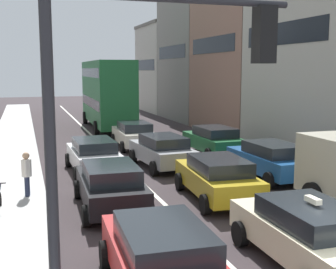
% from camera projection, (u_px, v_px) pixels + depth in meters
% --- Properties ---
extents(sidewalk_left, '(2.60, 64.00, 0.14)m').
position_uv_depth(sidewalk_left, '(13.00, 147.00, 25.37)').
color(sidewalk_left, '#BCBCBC').
rests_on(sidewalk_left, ground).
extents(lane_stripe_left, '(0.16, 60.00, 0.01)m').
position_uv_depth(lane_stripe_left, '(100.00, 144.00, 26.91)').
color(lane_stripe_left, silver).
rests_on(lane_stripe_left, ground).
extents(lane_stripe_right, '(0.16, 60.00, 0.01)m').
position_uv_depth(lane_stripe_right, '(154.00, 141.00, 27.94)').
color(lane_stripe_right, silver).
rests_on(lane_stripe_right, ground).
extents(building_row_right, '(7.20, 43.90, 11.60)m').
position_uv_depth(building_row_right, '(254.00, 59.00, 31.96)').
color(building_row_right, '#B2ADA3').
rests_on(building_row_right, ground).
extents(traffic_light_pole, '(3.58, 0.38, 5.50)m').
position_uv_depth(traffic_light_pole, '(141.00, 115.00, 6.22)').
color(traffic_light_pole, '#2D2D33').
rests_on(traffic_light_pole, ground).
extents(taxi_centre_lane_front, '(2.14, 4.34, 1.66)m').
position_uv_depth(taxi_centre_lane_front, '(307.00, 233.00, 10.04)').
color(taxi_centre_lane_front, beige).
rests_on(taxi_centre_lane_front, ground).
extents(sedan_left_lane_front, '(2.22, 4.38, 1.49)m').
position_uv_depth(sedan_left_lane_front, '(162.00, 257.00, 8.73)').
color(sedan_left_lane_front, '#A51E1E').
rests_on(sedan_left_lane_front, ground).
extents(sedan_centre_lane_second, '(2.29, 4.41, 1.49)m').
position_uv_depth(sedan_centre_lane_second, '(218.00, 177.00, 15.23)').
color(sedan_centre_lane_second, '#B29319').
rests_on(sedan_centre_lane_second, ground).
extents(wagon_left_lane_second, '(2.18, 4.36, 1.49)m').
position_uv_depth(wagon_left_lane_second, '(111.00, 185.00, 14.18)').
color(wagon_left_lane_second, black).
rests_on(wagon_left_lane_second, ground).
extents(hatchback_centre_lane_third, '(2.30, 4.41, 1.49)m').
position_uv_depth(hatchback_centre_lane_third, '(162.00, 150.00, 20.28)').
color(hatchback_centre_lane_third, gray).
rests_on(hatchback_centre_lane_third, ground).
extents(sedan_left_lane_third, '(2.13, 4.34, 1.49)m').
position_uv_depth(sedan_left_lane_third, '(94.00, 155.00, 19.23)').
color(sedan_left_lane_third, silver).
rests_on(sedan_left_lane_third, ground).
extents(coupe_centre_lane_fourth, '(2.14, 4.34, 1.49)m').
position_uv_depth(coupe_centre_lane_fourth, '(134.00, 134.00, 25.44)').
color(coupe_centre_lane_fourth, beige).
rests_on(coupe_centre_lane_fourth, ground).
extents(sedan_right_lane_behind_truck, '(2.14, 4.34, 1.49)m').
position_uv_depth(sedan_right_lane_behind_truck, '(271.00, 159.00, 18.25)').
color(sedan_right_lane_behind_truck, '#194C8C').
rests_on(sedan_right_lane_behind_truck, ground).
extents(wagon_right_lane_far, '(2.15, 4.35, 1.49)m').
position_uv_depth(wagon_right_lane_far, '(214.00, 140.00, 23.31)').
color(wagon_right_lane_far, '#19592D').
rests_on(wagon_right_lane_far, ground).
extents(bus_mid_queue_primary, '(2.97, 10.55, 5.06)m').
position_uv_depth(bus_mid_queue_primary, '(107.00, 91.00, 33.29)').
color(bus_mid_queue_primary, '#1E6033').
rests_on(bus_mid_queue_primary, ground).
extents(pedestrian_mid_sidewalk, '(0.34, 0.54, 1.66)m').
position_uv_depth(pedestrian_mid_sidewalk, '(27.00, 173.00, 15.23)').
color(pedestrian_mid_sidewalk, '#262D47').
rests_on(pedestrian_mid_sidewalk, ground).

